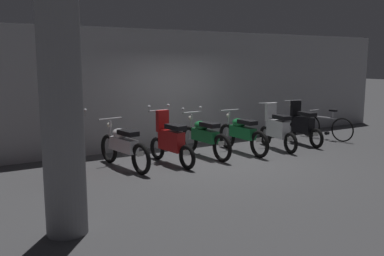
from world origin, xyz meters
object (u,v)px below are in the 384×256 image
object	(u,v)px
motorbike_slot_1	(123,146)
motorbike_slot_2	(170,141)
motorbike_slot_4	(242,133)
motorbike_slot_6	(302,125)
motorbike_slot_5	(277,129)
support_pillar	(62,120)
motorbike_slot_3	(204,136)
bicycle	(326,127)
motorbike_slot_0	(76,148)

from	to	relation	value
motorbike_slot_1	motorbike_slot_2	size ratio (longest dim) A/B	1.16
motorbike_slot_2	motorbike_slot_4	distance (m)	2.08
motorbike_slot_1	motorbike_slot_6	distance (m)	5.19
motorbike_slot_5	support_pillar	world-z (taller)	support_pillar
motorbike_slot_1	motorbike_slot_5	xyz separation A→B (m)	(4.16, -0.21, 0.03)
motorbike_slot_3	motorbike_slot_2	bearing A→B (deg)	-168.23
motorbike_slot_5	bicycle	xyz separation A→B (m)	(2.15, 0.27, -0.16)
motorbike_slot_2	motorbike_slot_4	xyz separation A→B (m)	(2.08, 0.10, -0.04)
motorbike_slot_1	motorbike_slot_0	bearing A→B (deg)	-176.31
motorbike_slot_4	support_pillar	bearing A→B (deg)	-151.75
motorbike_slot_1	motorbike_slot_6	world-z (taller)	motorbike_slot_6
motorbike_slot_3	motorbike_slot_4	size ratio (longest dim) A/B	1.00
motorbike_slot_5	motorbike_slot_0	bearing A→B (deg)	178.39
motorbike_slot_4	motorbike_slot_5	size ratio (longest dim) A/B	1.17
motorbike_slot_1	bicycle	world-z (taller)	motorbike_slot_1
motorbike_slot_0	motorbike_slot_1	size ratio (longest dim) A/B	0.86
motorbike_slot_2	bicycle	size ratio (longest dim) A/B	0.98
motorbike_slot_1	motorbike_slot_6	bearing A→B (deg)	-0.92
motorbike_slot_3	support_pillar	distance (m)	5.06
motorbike_slot_2	bicycle	distance (m)	5.28
motorbike_slot_4	motorbike_slot_5	bearing A→B (deg)	-6.88
motorbike_slot_0	motorbike_slot_5	distance (m)	5.19
motorbike_slot_6	support_pillar	bearing A→B (deg)	-159.10
bicycle	support_pillar	distance (m)	8.85
motorbike_slot_6	bicycle	world-z (taller)	motorbike_slot_6
motorbike_slot_3	motorbike_slot_6	distance (m)	3.12
motorbike_slot_6	support_pillar	world-z (taller)	support_pillar
motorbike_slot_4	motorbike_slot_5	distance (m)	1.05
motorbike_slot_0	support_pillar	world-z (taller)	support_pillar
motorbike_slot_1	motorbike_slot_6	size ratio (longest dim) A/B	1.16
bicycle	motorbike_slot_0	bearing A→B (deg)	-179.04
motorbike_slot_4	motorbike_slot_6	size ratio (longest dim) A/B	1.16
bicycle	support_pillar	xyz separation A→B (m)	(-8.28, -2.88, 1.17)
motorbike_slot_3	motorbike_slot_4	distance (m)	1.04
motorbike_slot_1	bicycle	distance (m)	6.31
motorbike_slot_3	support_pillar	world-z (taller)	support_pillar
motorbike_slot_0	support_pillar	size ratio (longest dim) A/B	0.54
motorbike_slot_3	support_pillar	xyz separation A→B (m)	(-4.05, -2.85, 1.04)
motorbike_slot_1	motorbike_slot_3	xyz separation A→B (m)	(2.07, 0.03, 0.00)
motorbike_slot_5	motorbike_slot_6	world-z (taller)	same
motorbike_slot_3	bicycle	world-z (taller)	motorbike_slot_3
motorbike_slot_3	bicycle	size ratio (longest dim) A/B	1.14
motorbike_slot_1	support_pillar	xyz separation A→B (m)	(-1.98, -2.82, 1.04)
motorbike_slot_3	support_pillar	size ratio (longest dim) A/B	0.64
support_pillar	motorbike_slot_0	bearing A→B (deg)	71.01
motorbike_slot_1	motorbike_slot_5	size ratio (longest dim) A/B	1.16
motorbike_slot_0	motorbike_slot_3	size ratio (longest dim) A/B	0.85
motorbike_slot_0	motorbike_slot_4	world-z (taller)	motorbike_slot_0
motorbike_slot_0	motorbike_slot_4	xyz separation A→B (m)	(4.14, -0.02, -0.08)
motorbike_slot_6	motorbike_slot_4	bearing A→B (deg)	-179.93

